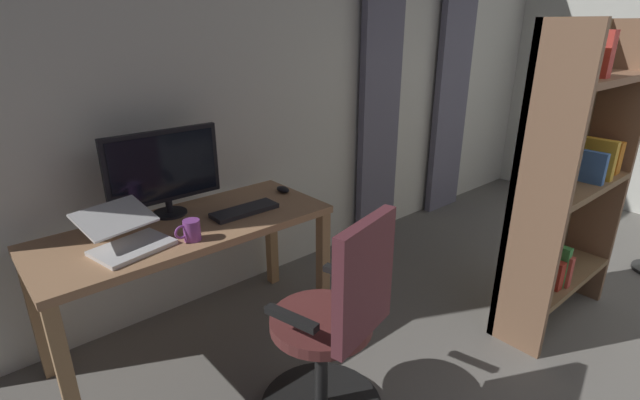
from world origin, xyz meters
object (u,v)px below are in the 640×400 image
object	(u,v)px
computer_mouse	(283,189)
mug_coffee	(191,230)
laptop	(126,236)
desk	(189,241)
computer_monitor	(164,169)
bookshelf	(564,181)
office_chair	(334,335)
computer_keyboard	(245,210)

from	to	relation	value
computer_mouse	mug_coffee	world-z (taller)	mug_coffee
laptop	computer_mouse	bearing A→B (deg)	175.31
desk	computer_monitor	xyz separation A→B (m)	(0.01, -0.19, 0.35)
mug_coffee	computer_mouse	bearing A→B (deg)	-160.68
bookshelf	mug_coffee	bearing A→B (deg)	-27.37
office_chair	computer_mouse	distance (m)	1.11
computer_monitor	mug_coffee	distance (m)	0.43
desk	bookshelf	distance (m)	2.08
desk	computer_mouse	size ratio (longest dim) A/B	14.78
desk	office_chair	xyz separation A→B (m)	(-0.20, 0.90, -0.16)
office_chair	computer_keyboard	world-z (taller)	office_chair
computer_monitor	computer_mouse	bearing A→B (deg)	169.39
office_chair	computer_mouse	size ratio (longest dim) A/B	10.20
computer_mouse	laptop	bearing A→B (deg)	7.27
laptop	computer_monitor	bearing A→B (deg)	-153.46
office_chair	computer_monitor	distance (m)	1.22
mug_coffee	bookshelf	bearing A→B (deg)	152.63
computer_mouse	desk	bearing A→B (deg)	5.38
computer_keyboard	laptop	size ratio (longest dim) A/B	0.93
office_chair	laptop	world-z (taller)	office_chair
desk	bookshelf	size ratio (longest dim) A/B	0.86
computer_keyboard	computer_mouse	size ratio (longest dim) A/B	3.70
office_chair	laptop	bearing A→B (deg)	108.01
laptop	computer_mouse	world-z (taller)	laptop
desk	laptop	distance (m)	0.36
computer_monitor	computer_mouse	world-z (taller)	computer_monitor
computer_monitor	computer_keyboard	size ratio (longest dim) A/B	1.64
computer_keyboard	mug_coffee	world-z (taller)	mug_coffee
desk	laptop	size ratio (longest dim) A/B	3.71
mug_coffee	computer_monitor	bearing A→B (deg)	-98.56
laptop	bookshelf	xyz separation A→B (m)	(-2.06, 1.06, 0.08)
mug_coffee	bookshelf	world-z (taller)	bookshelf
office_chair	mug_coffee	world-z (taller)	office_chair
office_chair	laptop	size ratio (longest dim) A/B	2.56
computer_mouse	mug_coffee	bearing A→B (deg)	19.32
office_chair	computer_monitor	bearing A→B (deg)	87.01
office_chair	computer_mouse	xyz separation A→B (m)	(-0.46, -0.97, 0.28)
office_chair	mug_coffee	distance (m)	0.82
office_chair	computer_monitor	xyz separation A→B (m)	(0.21, -1.09, 0.51)
computer_keyboard	mug_coffee	distance (m)	0.40
desk	bookshelf	bearing A→B (deg)	147.11
desk	mug_coffee	distance (m)	0.25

